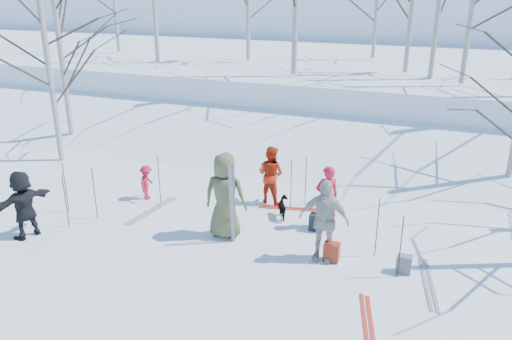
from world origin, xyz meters
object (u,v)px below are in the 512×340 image
at_px(skier_redor_behind, 271,174).
at_px(dog, 284,208).
at_px(backpack_red, 332,252).
at_px(backpack_grey, 404,264).
at_px(skier_red_north, 327,197).
at_px(skier_grey_west, 23,204).
at_px(backpack_dark, 317,222).
at_px(skier_red_seated, 147,182).
at_px(skier_olive_center, 225,196).
at_px(skier_cream_east, 324,220).

distance_m(skier_redor_behind, dog, 1.16).
distance_m(dog, backpack_red, 2.27).
bearing_deg(skier_redor_behind, backpack_grey, 160.08).
xyz_separation_m(skier_red_north, skier_grey_west, (-6.27, -3.01, 0.03)).
relative_size(dog, backpack_dark, 1.55).
bearing_deg(backpack_grey, skier_grey_west, -168.96).
bearing_deg(skier_grey_west, backpack_dark, 130.11).
height_order(skier_red_seated, backpack_dark, skier_red_seated).
bearing_deg(backpack_grey, dog, 153.72).
bearing_deg(skier_olive_center, skier_red_seated, -29.14).
bearing_deg(skier_red_seated, backpack_dark, -102.48).
bearing_deg(dog, skier_grey_west, 2.48).
xyz_separation_m(skier_red_seated, backpack_grey, (6.88, -1.26, -0.29)).
bearing_deg(skier_red_north, skier_cream_east, 69.35).
height_order(skier_cream_east, skier_grey_west, skier_cream_east).
height_order(skier_cream_east, backpack_grey, skier_cream_east).
bearing_deg(skier_red_north, backpack_dark, 26.42).
bearing_deg(backpack_dark, skier_cream_east, -69.76).
distance_m(skier_olive_center, backpack_dark, 2.30).
xyz_separation_m(skier_red_north, skier_red_seated, (-4.91, -0.14, -0.30)).
bearing_deg(backpack_grey, skier_cream_east, -177.50).
height_order(skier_redor_behind, backpack_dark, skier_redor_behind).
height_order(skier_red_seated, skier_cream_east, skier_cream_east).
height_order(skier_olive_center, skier_cream_east, skier_olive_center).
xyz_separation_m(skier_red_seated, skier_grey_west, (-1.36, -2.87, 0.33)).
height_order(skier_olive_center, skier_red_seated, skier_olive_center).
height_order(skier_cream_east, backpack_dark, skier_cream_east).
bearing_deg(skier_cream_east, backpack_dark, 109.03).
bearing_deg(skier_olive_center, skier_redor_behind, -105.15).
height_order(skier_red_north, backpack_red, skier_red_north).
bearing_deg(skier_olive_center, backpack_dark, -158.74).
bearing_deg(skier_olive_center, skier_grey_west, 14.76).
relative_size(skier_red_seated, backpack_grey, 2.51).
bearing_deg(backpack_dark, backpack_grey, -28.67).
bearing_deg(backpack_red, skier_grey_west, -167.47).
bearing_deg(skier_redor_behind, skier_grey_west, 52.92).
relative_size(skier_olive_center, skier_red_north, 1.29).
bearing_deg(backpack_red, dog, 134.77).
xyz_separation_m(skier_olive_center, backpack_grey, (4.01, -0.12, -0.81)).
height_order(skier_red_seated, backpack_grey, skier_red_seated).
distance_m(skier_red_seated, backpack_dark, 4.77).
relative_size(skier_red_north, backpack_red, 3.69).
bearing_deg(skier_red_seated, skier_cream_east, -115.61).
height_order(skier_olive_center, backpack_dark, skier_olive_center).
relative_size(skier_olive_center, skier_grey_west, 1.25).
relative_size(skier_redor_behind, backpack_dark, 3.89).
bearing_deg(skier_red_north, skier_red_seated, -30.67).
relative_size(skier_grey_west, backpack_grey, 4.23).
bearing_deg(backpack_red, skier_redor_behind, 133.02).
bearing_deg(skier_grey_west, dog, 136.81).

